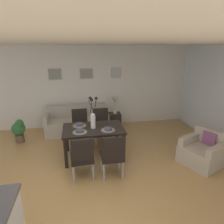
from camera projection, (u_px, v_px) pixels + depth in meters
ground_plane at (87, 186)px, 3.84m from camera, size 9.00×9.00×0.00m
back_wall_panel at (79, 87)px, 6.49m from camera, size 9.00×0.10×2.60m
ceiling_panel at (80, 40)px, 3.41m from camera, size 9.00×7.20×0.08m
dining_table at (93, 132)px, 4.69m from camera, size 1.40×0.88×0.74m
dining_chair_near_left at (82, 156)px, 3.90m from camera, size 0.47×0.47×0.92m
dining_chair_near_right at (80, 124)px, 5.50m from camera, size 0.44×0.44×0.92m
dining_chair_far_left at (112, 154)px, 3.97m from camera, size 0.44×0.44×0.92m
dining_chair_far_right at (101, 124)px, 5.56m from camera, size 0.45×0.45×0.92m
centerpiece_vase at (93, 116)px, 4.58m from camera, size 0.21×0.23×0.73m
placemat_near_left at (80, 132)px, 4.43m from camera, size 0.32×0.32×0.01m
bowl_near_left at (80, 131)px, 4.41m from camera, size 0.17×0.17×0.07m
placemat_near_right at (79, 126)px, 4.80m from camera, size 0.32×0.32×0.01m
bowl_near_right at (79, 124)px, 4.79m from camera, size 0.17×0.17×0.07m
placemat_far_left at (108, 130)px, 4.53m from camera, size 0.32×0.32×0.01m
bowl_far_left at (108, 129)px, 4.52m from camera, size 0.17×0.17×0.07m
sofa at (77, 123)px, 6.26m from camera, size 1.88×0.84×0.80m
side_table at (115, 121)px, 6.48m from camera, size 0.36×0.36×0.52m
table_lamp at (115, 102)px, 6.29m from camera, size 0.22×0.22×0.51m
armchair at (203, 151)px, 4.53m from camera, size 1.06×1.06×0.75m
framed_picture_left at (55, 74)px, 6.16m from camera, size 0.41×0.03×0.36m
framed_picture_center at (86, 74)px, 6.33m from camera, size 0.43×0.03×0.33m
framed_picture_right at (116, 73)px, 6.49m from camera, size 0.33×0.03×0.33m
potted_plant at (19, 130)px, 5.51m from camera, size 0.36×0.36×0.67m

